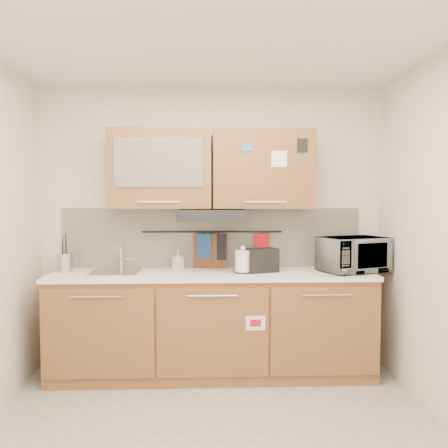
{
  "coord_description": "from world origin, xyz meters",
  "views": [
    {
      "loc": [
        -0.04,
        -2.63,
        1.55
      ],
      "look_at": [
        0.1,
        1.05,
        1.35
      ],
      "focal_mm": 35.0,
      "sensor_mm": 36.0,
      "label": 1
    }
  ],
  "objects": [
    {
      "name": "utensil_crock",
      "position": [
        -1.3,
        1.25,
        1.01
      ],
      "size": [
        0.16,
        0.16,
        0.33
      ],
      "rotation": [
        0.0,
        0.0,
        0.26
      ],
      "color": "#B5B5BA",
      "rests_on": "countertop"
    },
    {
      "name": "microwave",
      "position": [
        1.25,
        1.17,
        1.07
      ],
      "size": [
        0.65,
        0.55,
        0.31
      ],
      "primitive_type": "imported",
      "rotation": [
        0.0,
        0.0,
        0.37
      ],
      "color": "#999999",
      "rests_on": "countertop"
    },
    {
      "name": "utensil_rail",
      "position": [
        0.0,
        1.45,
        1.26
      ],
      "size": [
        1.3,
        0.02,
        0.02
      ],
      "primitive_type": "cylinder",
      "rotation": [
        0.0,
        1.57,
        0.0
      ],
      "color": "black",
      "rests_on": "backsplash"
    },
    {
      "name": "oven_mitt",
      "position": [
        -0.07,
        1.44,
        1.13
      ],
      "size": [
        0.14,
        0.05,
        0.22
      ],
      "primitive_type": "cube",
      "rotation": [
        0.0,
        0.0,
        -0.14
      ],
      "color": "navy",
      "rests_on": "utensil_rail"
    },
    {
      "name": "cutting_board",
      "position": [
        -0.02,
        1.44,
        1.05
      ],
      "size": [
        0.31,
        0.06,
        0.39
      ],
      "primitive_type": "cube",
      "rotation": [
        0.0,
        0.0,
        -0.12
      ],
      "color": "brown",
      "rests_on": "utensil_rail"
    },
    {
      "name": "wall_back",
      "position": [
        0.0,
        1.5,
        1.3
      ],
      "size": [
        3.2,
        0.0,
        3.2
      ],
      "primitive_type": "plane",
      "rotation": [
        1.57,
        0.0,
        0.0
      ],
      "color": "silver",
      "rests_on": "ground"
    },
    {
      "name": "pot_holder",
      "position": [
        0.47,
        1.44,
        1.15
      ],
      "size": [
        0.14,
        0.03,
        0.17
      ],
      "primitive_type": "cube",
      "rotation": [
        0.0,
        0.0,
        -0.04
      ],
      "color": "red",
      "rests_on": "utensil_rail"
    },
    {
      "name": "range_hood",
      "position": [
        0.0,
        1.25,
        1.42
      ],
      "size": [
        0.6,
        0.46,
        0.1
      ],
      "primitive_type": "cube",
      "color": "black",
      "rests_on": "upper_cabinets"
    },
    {
      "name": "kettle",
      "position": [
        0.27,
        1.14,
        1.01
      ],
      "size": [
        0.18,
        0.17,
        0.24
      ],
      "rotation": [
        0.0,
        0.0,
        -0.35
      ],
      "color": "silver",
      "rests_on": "countertop"
    },
    {
      "name": "toaster",
      "position": [
        0.43,
        1.19,
        1.03
      ],
      "size": [
        0.31,
        0.25,
        0.21
      ],
      "rotation": [
        0.0,
        0.0,
        0.35
      ],
      "color": "black",
      "rests_on": "countertop"
    },
    {
      "name": "upper_cabinets",
      "position": [
        -0.0,
        1.32,
        1.83
      ],
      "size": [
        1.82,
        0.37,
        0.7
      ],
      "color": "#8F5E33",
      "rests_on": "wall_back"
    },
    {
      "name": "backsplash",
      "position": [
        0.0,
        1.49,
        1.2
      ],
      "size": [
        2.8,
        0.02,
        0.56
      ],
      "primitive_type": "cube",
      "color": "silver",
      "rests_on": "countertop"
    },
    {
      "name": "dark_pouch",
      "position": [
        0.06,
        1.44,
        1.12
      ],
      "size": [
        0.16,
        0.08,
        0.24
      ],
      "primitive_type": "cube",
      "rotation": [
        0.0,
        0.0,
        -0.28
      ],
      "color": "black",
      "rests_on": "utensil_rail"
    },
    {
      "name": "soap_bottle",
      "position": [
        -0.31,
        1.37,
        1.01
      ],
      "size": [
        0.11,
        0.11,
        0.17
      ],
      "primitive_type": "imported",
      "rotation": [
        0.0,
        0.0,
        0.77
      ],
      "color": "#999999",
      "rests_on": "countertop"
    },
    {
      "name": "ceiling",
      "position": [
        0.0,
        0.0,
        2.6
      ],
      "size": [
        3.2,
        3.2,
        0.0
      ],
      "primitive_type": "plane",
      "rotation": [
        3.14,
        0.0,
        0.0
      ],
      "color": "white",
      "rests_on": "wall_back"
    },
    {
      "name": "base_cabinet",
      "position": [
        0.0,
        1.19,
        0.41
      ],
      "size": [
        2.8,
        0.64,
        0.88
      ],
      "color": "#8F5E33",
      "rests_on": "floor"
    },
    {
      "name": "sink",
      "position": [
        -0.85,
        1.21,
        0.92
      ],
      "size": [
        0.42,
        0.4,
        0.26
      ],
      "color": "silver",
      "rests_on": "countertop"
    },
    {
      "name": "countertop",
      "position": [
        0.0,
        1.19,
        0.9
      ],
      "size": [
        2.82,
        0.62,
        0.04
      ],
      "primitive_type": "cube",
      "color": "white",
      "rests_on": "base_cabinet"
    }
  ]
}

